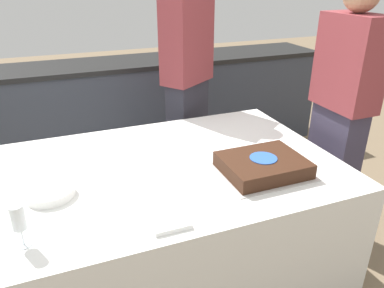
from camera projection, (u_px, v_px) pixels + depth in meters
The scene contains 10 objects.
ground_plane at pixel (147, 279), 2.21m from camera, with size 14.00×14.00×0.00m, color #7A664C.
back_counter at pixel (96, 114), 3.42m from camera, with size 4.40×0.58×0.92m.
dining_table at pixel (144, 229), 2.05m from camera, with size 2.06×1.19×0.73m.
cake at pixel (263, 165), 1.87m from camera, with size 0.44×0.36×0.08m.
plate_stack at pixel (50, 192), 1.68m from camera, with size 0.22×0.22×0.04m.
wine_glass at pixel (18, 219), 1.33m from camera, with size 0.06×0.06×0.17m.
side_plate_near_cake at pixel (224, 149), 2.12m from camera, with size 0.21×0.21×0.00m.
utensil_pile at pixel (171, 224), 1.48m from camera, with size 0.15×0.10×0.02m.
person_cutting_cake at pixel (187, 88), 2.71m from camera, with size 0.43×0.39×1.69m.
person_seated_right at pixel (340, 117), 2.27m from camera, with size 0.20×0.38×1.64m.
Camera 1 is at (-0.36, -1.65, 1.65)m, focal length 35.00 mm.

